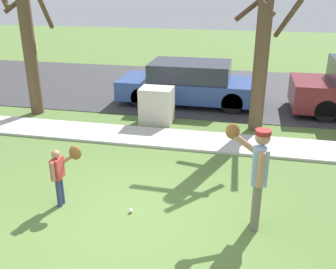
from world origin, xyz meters
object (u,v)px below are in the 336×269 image
Objects in this scene: baseball at (131,211)px; street_tree_near at (263,40)px; person_adult at (257,168)px; person_child at (62,168)px; parked_wagon_blue at (190,83)px; utility_cabinet at (157,105)px; street_tree_far at (27,31)px.

street_tree_near reaches higher than baseball.
person_child is at bearing -0.34° from person_adult.
person_child is 6.55m from parked_wagon_blue.
person_adult reaches higher than baseball.
baseball is (-2.02, -0.05, -1.01)m from person_adult.
parked_wagon_blue reaches higher than baseball.
baseball is at bearing -89.90° from parked_wagon_blue.
parked_wagon_blue is at bearing 90.10° from baseball.
person_adult is 3.25m from person_child.
person_adult is at bearing 1.52° from baseball.
person_adult is 1.67× the size of utility_cabinet.
street_tree_far is at bearing -156.28° from parked_wagon_blue.
baseball is at bearing -46.33° from street_tree_far.
parked_wagon_blue is (0.61, 1.99, 0.16)m from utility_cabinet.
street_tree_near reaches higher than utility_cabinet.
street_tree_near is at bearing 52.94° from person_child.
street_tree_far is 5.05m from parked_wagon_blue.
baseball is at bearing -82.03° from utility_cabinet.
baseball is 0.02× the size of street_tree_near.
street_tree_far reaches higher than parked_wagon_blue.
street_tree_near is (3.28, 4.47, 1.63)m from person_child.
street_tree_far is (-6.38, 4.51, 1.35)m from person_adult.
person_adult reaches higher than utility_cabinet.
person_adult is 0.37× the size of street_tree_far.
parked_wagon_blue is (-0.01, 6.47, 0.62)m from baseball.
parked_wagon_blue is (4.34, 1.91, -1.73)m from street_tree_far.
person_adult is at bearing -59.09° from utility_cabinet.
street_tree_near is 3.32m from parked_wagon_blue.
baseball is at bearing -114.73° from street_tree_near.
baseball is 0.02× the size of street_tree_far.
utility_cabinet is 4.18m from street_tree_far.
baseball is 0.02× the size of parked_wagon_blue.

